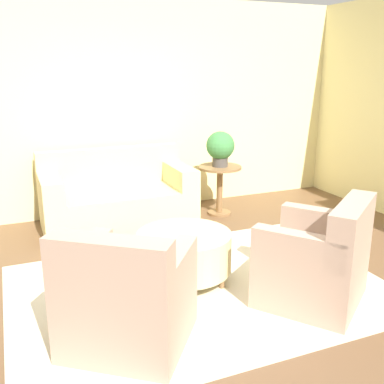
% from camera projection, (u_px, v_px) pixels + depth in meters
% --- Properties ---
extents(ground_plane, '(16.00, 16.00, 0.00)m').
position_uv_depth(ground_plane, '(200.00, 289.00, 4.05)').
color(ground_plane, brown).
extents(wall_back, '(9.01, 0.12, 2.80)m').
position_uv_depth(wall_back, '(123.00, 108.00, 5.95)').
color(wall_back, beige).
rests_on(wall_back, ground_plane).
extents(rug, '(3.29, 2.31, 0.01)m').
position_uv_depth(rug, '(200.00, 288.00, 4.05)').
color(rug, beige).
rests_on(rug, ground_plane).
extents(couch, '(1.83, 0.91, 0.93)m').
position_uv_depth(couch, '(117.00, 198.00, 5.61)').
color(couch, beige).
rests_on(couch, ground_plane).
extents(armchair_left, '(1.12, 1.12, 0.91)m').
position_uv_depth(armchair_left, '(126.00, 300.00, 3.14)').
color(armchair_left, tan).
rests_on(armchair_left, rug).
extents(armchair_right, '(1.12, 1.12, 0.91)m').
position_uv_depth(armchair_right, '(318.00, 262.00, 3.75)').
color(armchair_right, tan).
rests_on(armchair_right, rug).
extents(ottoman_table, '(0.87, 0.87, 0.47)m').
position_uv_depth(ottoman_table, '(184.00, 251.00, 4.11)').
color(ottoman_table, beige).
rests_on(ottoman_table, rug).
extents(side_table, '(0.57, 0.57, 0.66)m').
position_uv_depth(side_table, '(220.00, 181.00, 5.97)').
color(side_table, olive).
rests_on(side_table, ground_plane).
extents(potted_plant_on_side_table, '(0.37, 0.37, 0.46)m').
position_uv_depth(potted_plant_on_side_table, '(220.00, 147.00, 5.84)').
color(potted_plant_on_side_table, '#4C4742').
rests_on(potted_plant_on_side_table, side_table).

